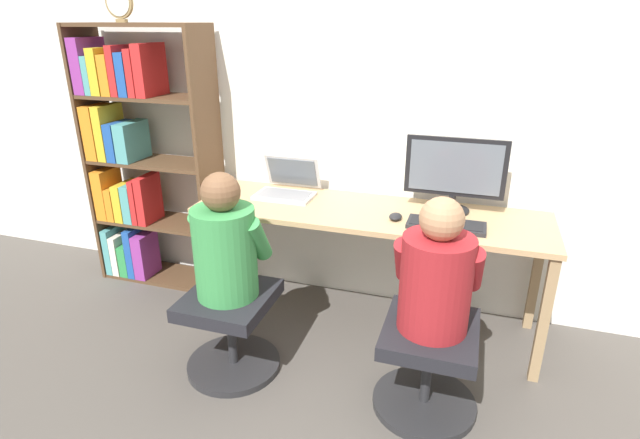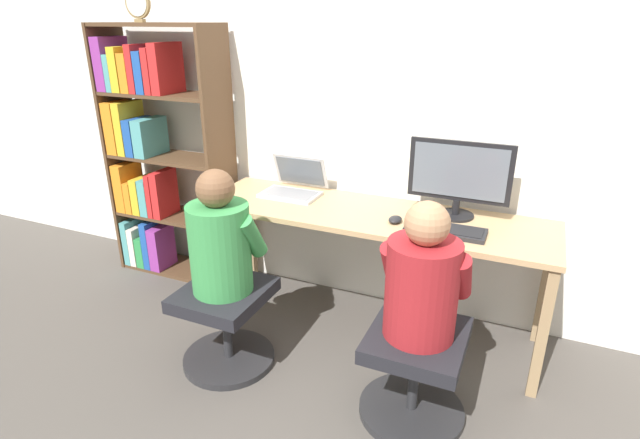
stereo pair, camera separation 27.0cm
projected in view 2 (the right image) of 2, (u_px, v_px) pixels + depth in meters
ground_plane at (349, 351)px, 2.84m from camera, size 14.00×14.00×0.00m
wall_back at (394, 103)px, 2.91m from camera, size 10.00×0.05×2.60m
desk at (370, 225)px, 2.84m from camera, size 2.00×0.59×0.74m
desktop_monitor at (459, 178)px, 2.67m from camera, size 0.54×0.20×0.42m
laptop at (294, 186)px, 3.09m from camera, size 0.35×0.30×0.23m
keyboard at (445, 230)px, 2.55m from camera, size 0.40×0.17×0.03m
computer_mouse_by_keyboard at (395, 219)px, 2.67m from camera, size 0.07×0.10×0.03m
office_chair_left at (415, 369)px, 2.30m from camera, size 0.50×0.50×0.45m
office_chair_right at (226, 321)px, 2.66m from camera, size 0.50×0.50×0.45m
person_at_monitor at (422, 280)px, 2.13m from camera, size 0.39×0.32×0.62m
person_at_laptop at (220, 240)px, 2.49m from camera, size 0.38×0.33×0.64m
bookshelf at (151, 153)px, 3.46m from camera, size 0.89×0.32×1.74m
desk_clock at (138, 4)px, 3.00m from camera, size 0.18×0.03×0.20m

